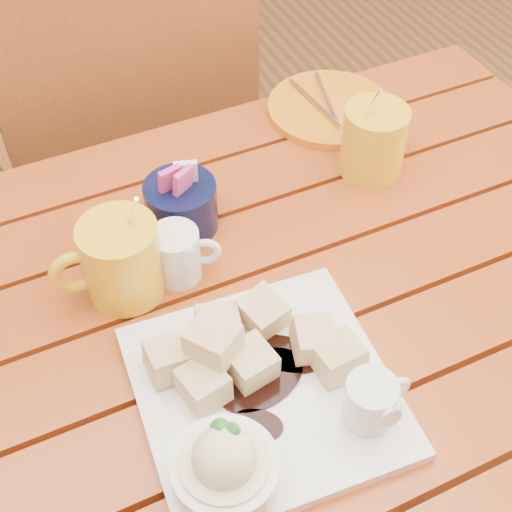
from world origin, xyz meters
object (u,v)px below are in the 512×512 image
table (248,364)px  orange_saucer (331,108)px  coffee_mug_left (119,260)px  coffee_mug_right (375,139)px  dessert_plate (256,402)px  chair_far (125,145)px

table → orange_saucer: orange_saucer is taller
table → coffee_mug_left: bearing=139.9°
coffee_mug_right → orange_saucer: coffee_mug_right is taller
coffee_mug_right → orange_saucer: bearing=60.6°
coffee_mug_right → coffee_mug_left: bearing=165.8°
table → coffee_mug_right: (0.28, 0.17, 0.16)m
table → coffee_mug_right: coffee_mug_right is taller
table → orange_saucer: 0.45m
table → dessert_plate: size_ratio=4.09×
table → dessert_plate: 0.20m
table → orange_saucer: size_ratio=5.98×
table → orange_saucer: bearing=47.1°
orange_saucer → table: bearing=-132.9°
table → chair_far: bearing=87.9°
coffee_mug_left → orange_saucer: 0.47m
orange_saucer → chair_far: 0.47m
dessert_plate → orange_saucer: dessert_plate is taller
dessert_plate → orange_saucer: bearing=52.5°
table → coffee_mug_left: 0.23m
table → coffee_mug_right: 0.37m
coffee_mug_left → chair_far: 0.61m
coffee_mug_left → dessert_plate: bearing=-68.3°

